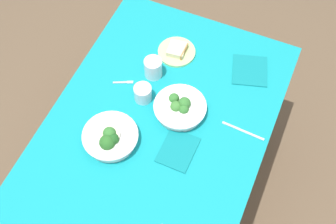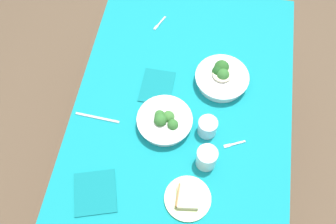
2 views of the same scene
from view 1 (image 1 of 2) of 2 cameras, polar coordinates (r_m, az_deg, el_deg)
The scene contains 11 objects.
ground_plane at distance 2.64m, azimuth -1.14°, elevation -9.48°, with size 6.00×6.00×0.00m, color brown.
dining_table at distance 2.10m, azimuth -1.42°, elevation -3.41°, with size 1.37×0.94×0.70m.
broccoli_bowl_far at distance 1.95m, azimuth -7.14°, elevation -3.19°, with size 0.24×0.24×0.09m.
broccoli_bowl_near at distance 2.02m, azimuth 1.48°, elevation 0.51°, with size 0.23×0.23×0.09m.
bread_side_plate at distance 2.23m, azimuth 1.10°, elevation 7.56°, with size 0.18×0.18×0.04m.
water_glass_center at distance 2.12m, azimuth -1.85°, elevation 5.47°, with size 0.08×0.08×0.10m, color silver.
water_glass_side at distance 2.05m, azimuth -3.13°, elevation 2.33°, with size 0.08×0.08×0.08m, color silver.
fork_by_near_bowl at distance 2.14m, azimuth -5.44°, elevation 3.67°, with size 0.05×0.09×0.00m.
table_knife_left at distance 2.02m, azimuth 9.26°, elevation -2.32°, with size 0.19×0.01×0.00m, color #B7B7BC.
napkin_folded_upper at distance 1.95m, azimuth 1.24°, elevation -4.70°, with size 0.18×0.14×0.01m, color #0F777D.
napkin_folded_lower at distance 2.20m, azimuth 10.09°, elevation 5.09°, with size 0.17×0.16×0.01m, color #0F777D.
Camera 1 is at (-0.88, -0.43, 2.45)m, focal length 49.28 mm.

